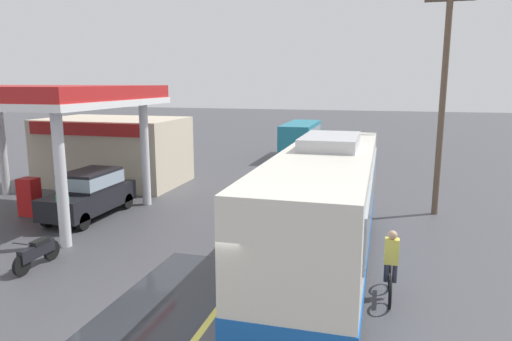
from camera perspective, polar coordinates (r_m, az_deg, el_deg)
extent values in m
plane|color=#424247|center=(29.03, 8.10, 0.33)|extent=(120.00, 120.00, 0.00)
cube|color=#D8CC4C|center=(24.17, 6.58, -1.74)|extent=(0.16, 50.00, 0.01)
cube|color=#26282D|center=(12.20, -10.13, -14.77)|extent=(2.46, 5.34, 0.01)
cube|color=silver|center=(13.27, 8.45, -3.98)|extent=(2.50, 11.00, 2.90)
cube|color=#1959B2|center=(13.59, 8.32, -8.47)|extent=(2.54, 11.04, 0.56)
cube|color=#8C9EAD|center=(7.97, 3.69, -9.89)|extent=(2.30, 0.10, 1.40)
cube|color=#8C9EAD|center=(13.36, 3.09, -1.78)|extent=(0.06, 9.35, 1.10)
cube|color=#8C9EAD|center=(13.08, 14.04, -2.38)|extent=(0.06, 9.35, 1.10)
cube|color=white|center=(7.76, 3.77, -5.02)|extent=(1.75, 0.08, 0.32)
cube|color=#B2B2B7|center=(13.93, 9.14, 3.54)|extent=(1.60, 2.80, 0.36)
cylinder|color=black|center=(10.36, -0.85, -16.39)|extent=(0.30, 1.00, 1.00)
cylinder|color=black|center=(10.04, 11.89, -17.58)|extent=(0.30, 1.00, 1.00)
cylinder|color=black|center=(16.93, 5.98, -5.48)|extent=(0.30, 1.00, 1.00)
cylinder|color=black|center=(16.74, 13.47, -5.92)|extent=(0.30, 1.00, 1.00)
cube|color=#B21E1E|center=(20.04, -27.05, 8.56)|extent=(9.00, 7.00, 0.50)
cube|color=white|center=(20.05, -26.96, 7.50)|extent=(9.10, 7.10, 0.24)
cylinder|color=silver|center=(15.86, -22.86, -0.71)|extent=(0.36, 0.36, 4.60)
cylinder|color=silver|center=(24.71, -28.73, 2.67)|extent=(0.36, 0.36, 4.60)
cylinder|color=silver|center=(20.30, -13.49, 2.21)|extent=(0.36, 0.36, 4.60)
cube|color=red|center=(20.53, -26.07, -2.92)|extent=(0.70, 0.60, 1.50)
cube|color=beige|center=(25.24, -17.00, 2.30)|extent=(7.00, 4.40, 3.40)
cube|color=#B21E1E|center=(23.23, -20.12, 4.77)|extent=(6.30, 0.10, 0.60)
cube|color=black|center=(19.34, -19.82, -3.34)|extent=(1.70, 4.20, 0.80)
cube|color=black|center=(19.34, -19.62, -1.04)|extent=(1.50, 2.31, 0.70)
cube|color=#8C9EAD|center=(19.34, -19.62, -1.04)|extent=(1.53, 2.35, 0.49)
cylinder|color=black|center=(18.74, -24.25, -5.37)|extent=(0.20, 0.64, 0.64)
cylinder|color=black|center=(17.84, -20.51, -5.88)|extent=(0.20, 0.64, 0.64)
cylinder|color=black|center=(21.04, -19.09, -3.29)|extent=(0.20, 0.64, 0.64)
cylinder|color=black|center=(20.25, -15.57, -3.63)|extent=(0.20, 0.64, 0.64)
cube|color=teal|center=(32.44, 5.52, 3.98)|extent=(2.00, 6.00, 2.10)
cube|color=#8C9EAD|center=(32.39, 5.53, 4.68)|extent=(2.04, 5.10, 0.80)
cube|color=#2D2D33|center=(29.58, 4.47, 1.67)|extent=(1.90, 0.16, 0.36)
cylinder|color=black|center=(30.80, 3.23, 1.75)|extent=(0.22, 0.76, 0.76)
cylinder|color=black|center=(30.48, 6.47, 1.60)|extent=(0.22, 0.76, 0.76)
cylinder|color=black|center=(34.68, 4.63, 2.75)|extent=(0.22, 0.76, 0.76)
cylinder|color=black|center=(34.40, 7.51, 2.63)|extent=(0.22, 0.76, 0.76)
torus|color=black|center=(11.66, 16.15, -14.37)|extent=(0.06, 0.72, 0.72)
torus|color=black|center=(12.66, 16.10, -12.28)|extent=(0.06, 0.72, 0.72)
cube|color=black|center=(12.10, 16.16, -12.63)|extent=(0.06, 1.10, 0.08)
cube|color=#D8CC4C|center=(11.95, 16.33, -9.49)|extent=(0.34, 0.24, 0.64)
sphere|color=tan|center=(11.76, 16.44, -7.61)|extent=(0.22, 0.22, 0.22)
cylinder|color=#2D2D38|center=(12.08, 15.72, -11.78)|extent=(0.12, 0.12, 0.55)
cylinder|color=#2D2D38|center=(12.08, 16.69, -11.82)|extent=(0.12, 0.12, 0.55)
cylinder|color=black|center=(14.48, -26.84, -10.34)|extent=(0.10, 0.60, 0.60)
cylinder|color=black|center=(15.32, -23.82, -8.94)|extent=(0.10, 0.60, 0.60)
cube|color=black|center=(14.83, -25.35, -8.90)|extent=(0.20, 1.30, 0.36)
cube|color=black|center=(14.86, -25.04, -7.93)|extent=(0.24, 0.60, 0.12)
cylinder|color=#2D2D33|center=(14.32, -26.91, -8.03)|extent=(0.55, 0.04, 0.04)
cylinder|color=#33333F|center=(21.39, -17.67, -2.73)|extent=(0.14, 0.14, 0.82)
cylinder|color=#33333F|center=(21.29, -17.26, -2.77)|extent=(0.14, 0.14, 0.82)
cube|color=#268C3F|center=(21.19, -17.57, -0.88)|extent=(0.36, 0.22, 0.60)
sphere|color=tan|center=(21.11, -17.64, 0.26)|extent=(0.22, 0.22, 0.22)
cylinder|color=#268C3F|center=(21.33, -18.08, -0.98)|extent=(0.09, 0.09, 0.58)
cylinder|color=#268C3F|center=(21.08, -17.04, -1.05)|extent=(0.09, 0.09, 0.58)
cylinder|color=#33333F|center=(17.75, -22.74, -5.82)|extent=(0.14, 0.14, 0.82)
cylinder|color=#33333F|center=(17.65, -22.28, -5.88)|extent=(0.14, 0.14, 0.82)
cube|color=#268C3F|center=(17.52, -22.68, -3.62)|extent=(0.36, 0.22, 0.60)
sphere|color=tan|center=(17.42, -22.78, -2.25)|extent=(0.22, 0.22, 0.22)
cylinder|color=#268C3F|center=(17.67, -23.26, -3.71)|extent=(0.09, 0.09, 0.58)
cylinder|color=#268C3F|center=(17.39, -22.07, -3.85)|extent=(0.09, 0.09, 0.58)
cube|color=#B2B2B7|center=(31.16, 12.40, 2.25)|extent=(1.70, 4.20, 0.80)
cube|color=#B2B2B7|center=(31.26, 12.48, 3.66)|extent=(1.50, 2.31, 0.70)
cube|color=#8C9EAD|center=(31.26, 12.48, 3.66)|extent=(1.53, 2.35, 0.49)
cylinder|color=black|center=(29.79, 10.78, 1.14)|extent=(0.20, 0.64, 0.64)
cylinder|color=black|center=(29.72, 13.66, 1.00)|extent=(0.20, 0.64, 0.64)
cylinder|color=black|center=(32.75, 11.21, 1.99)|extent=(0.20, 0.64, 0.64)
cylinder|color=black|center=(32.68, 13.83, 1.87)|extent=(0.20, 0.64, 0.64)
cylinder|color=brown|center=(19.47, 21.93, 7.65)|extent=(0.24, 0.24, 8.84)
cube|color=#4C3D33|center=(19.69, 22.75, 18.80)|extent=(1.80, 0.12, 0.12)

